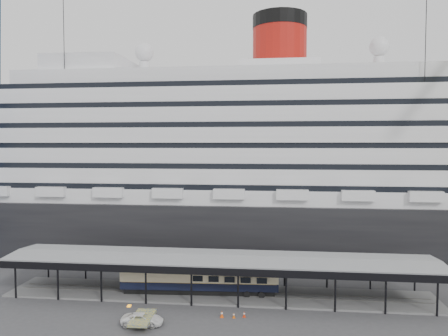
{
  "coord_description": "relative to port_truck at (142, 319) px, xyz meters",
  "views": [
    {
      "loc": [
        7.22,
        -51.11,
        19.78
      ],
      "look_at": [
        0.33,
        8.0,
        16.66
      ],
      "focal_mm": 35.0,
      "sensor_mm": 36.0,
      "label": 1
    }
  ],
  "objects": [
    {
      "name": "traffic_cone_left",
      "position": [
        8.43,
        3.16,
        -0.25
      ],
      "size": [
        0.48,
        0.48,
        0.79
      ],
      "rotation": [
        0.0,
        0.0,
        0.22
      ],
      "color": "#EB4F0D",
      "rests_on": "ground"
    },
    {
      "name": "platform_canopy",
      "position": [
        7.14,
        10.47,
        1.72
      ],
      "size": [
        56.0,
        9.18,
        5.3
      ],
      "color": "slate",
      "rests_on": "ground"
    },
    {
      "name": "ground",
      "position": [
        7.14,
        5.47,
        -0.64
      ],
      "size": [
        200.0,
        200.0,
        0.0
      ],
      "primitive_type": "plane",
      "color": "#3B3B3D",
      "rests_on": "ground"
    },
    {
      "name": "port_truck",
      "position": [
        0.0,
        0.0,
        0.0
      ],
      "size": [
        4.7,
        2.36,
        1.28
      ],
      "primitive_type": "imported",
      "rotation": [
        0.0,
        0.0,
        1.62
      ],
      "color": "white",
      "rests_on": "ground"
    },
    {
      "name": "traffic_cone_mid",
      "position": [
        10.97,
        3.49,
        -0.29
      ],
      "size": [
        0.41,
        0.41,
        0.69
      ],
      "rotation": [
        0.0,
        0.0,
        -0.17
      ],
      "color": "red",
      "rests_on": "ground"
    },
    {
      "name": "cruise_ship",
      "position": [
        7.19,
        37.47,
        17.71
      ],
      "size": [
        130.0,
        30.0,
        43.9
      ],
      "color": "black",
      "rests_on": "ground"
    },
    {
      "name": "pullman_carriage",
      "position": [
        4.55,
        10.47,
        1.85
      ],
      "size": [
        20.8,
        3.82,
        20.31
      ],
      "rotation": [
        0.0,
        0.0,
        0.06
      ],
      "color": "black",
      "rests_on": "ground"
    },
    {
      "name": "traffic_cone_right",
      "position": [
        9.81,
        3.13,
        -0.31
      ],
      "size": [
        0.43,
        0.43,
        0.66
      ],
      "rotation": [
        0.0,
        0.0,
        0.36
      ],
      "color": "#D95C0C",
      "rests_on": "ground"
    }
  ]
}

